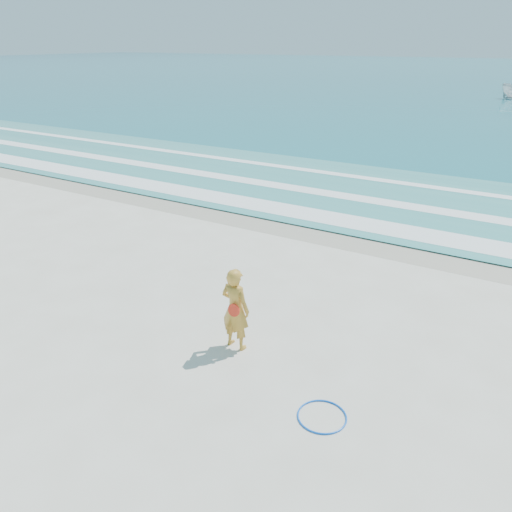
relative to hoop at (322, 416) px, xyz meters
The scene contains 8 objects.
ground 3.39m from the hoop, behind, with size 400.00×400.00×0.00m, color silver.
wet_sand 9.14m from the hoop, 111.52° to the left, with size 400.00×2.40×0.00m, color #B2A893.
shallow 13.91m from the hoop, 103.94° to the left, with size 400.00×10.00×0.01m, color #59B7AD.
foam_near 10.36m from the hoop, 108.88° to the left, with size 400.00×1.40×0.01m, color white.
foam_mid 13.14m from the hoop, 104.78° to the left, with size 400.00×0.90×0.01m, color white.
foam_far 16.35m from the hoop, 101.83° to the left, with size 400.00×0.60×0.01m, color white.
hoop is the anchor object (origin of this frame).
woman 2.86m from the hoop, 156.65° to the left, with size 0.69×0.48×1.83m.
Camera 1 is at (5.90, -5.98, 6.06)m, focal length 35.00 mm.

